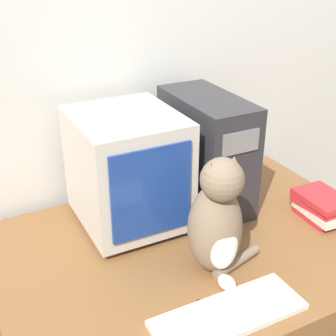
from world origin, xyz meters
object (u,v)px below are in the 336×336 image
(computer_tower, at_px, (206,151))
(cat, at_px, (217,222))
(keyboard, at_px, (229,314))
(pen, at_px, (188,314))
(book_stack, at_px, (322,206))
(crt_monitor, at_px, (128,170))

(computer_tower, height_order, cat, computer_tower)
(keyboard, distance_m, pen, 0.12)
(cat, distance_m, book_stack, 0.57)
(keyboard, bearing_deg, book_stack, 24.67)
(computer_tower, bearing_deg, book_stack, -43.87)
(crt_monitor, distance_m, pen, 0.59)
(book_stack, distance_m, pen, 0.76)
(crt_monitor, height_order, book_stack, crt_monitor)
(crt_monitor, relative_size, pen, 3.68)
(cat, xyz_separation_m, book_stack, (0.54, 0.08, -0.14))
(pen, bearing_deg, cat, 37.99)
(cat, relative_size, book_stack, 1.90)
(computer_tower, height_order, pen, computer_tower)
(computer_tower, xyz_separation_m, book_stack, (0.34, -0.32, -0.18))
(crt_monitor, height_order, cat, crt_monitor)
(book_stack, height_order, pen, book_stack)
(keyboard, height_order, book_stack, book_stack)
(crt_monitor, xyz_separation_m, keyboard, (0.06, -0.60, -0.22))
(book_stack, relative_size, pen, 1.85)
(crt_monitor, relative_size, keyboard, 0.95)
(keyboard, relative_size, book_stack, 2.08)
(cat, relative_size, pen, 3.52)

